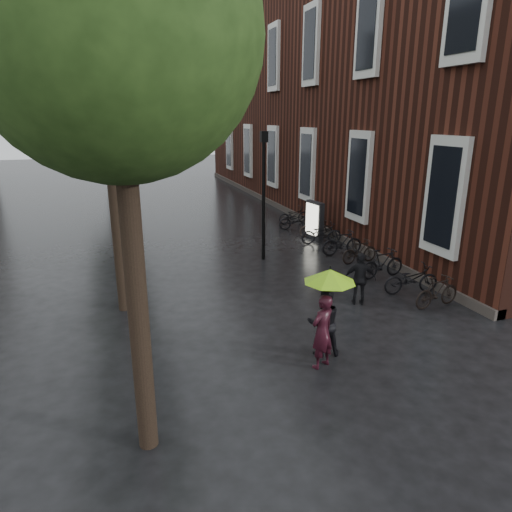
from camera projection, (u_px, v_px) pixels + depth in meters
name	position (u px, v px, depth m)	size (l,w,h in m)	color
ground	(385.00, 432.00, 8.06)	(120.00, 120.00, 0.00)	black
brick_building	(359.00, 104.00, 27.09)	(10.20, 33.20, 12.00)	#38160F
street_trees	(104.00, 92.00, 19.44)	(4.33, 34.03, 8.91)	black
person_burgundy	(322.00, 332.00, 9.92)	(0.62, 0.41, 1.71)	black
person_black	(324.00, 322.00, 10.47)	(0.79, 0.61, 1.62)	black
lime_umbrella	(330.00, 276.00, 9.83)	(1.16, 1.16, 1.70)	black
pedestrian_walking	(360.00, 279.00, 13.33)	(0.92, 0.38, 1.57)	black
parked_bicycles	(341.00, 242.00, 18.41)	(2.16, 12.00, 1.03)	black
ad_lightbox	(314.00, 220.00, 20.41)	(0.26, 1.14, 1.72)	black
lamp_post	(264.00, 184.00, 16.92)	(0.25, 0.25, 4.83)	black
cycle_sign	(127.00, 187.00, 23.74)	(0.14, 0.49, 2.70)	#262628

